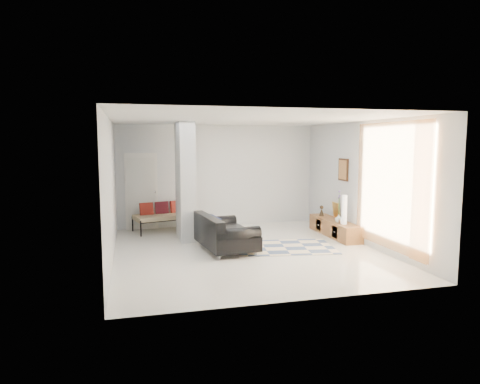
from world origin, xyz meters
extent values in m
plane|color=white|center=(0.00, 0.00, 0.00)|extent=(6.00, 6.00, 0.00)
plane|color=white|center=(0.00, 0.00, 2.80)|extent=(6.00, 6.00, 0.00)
plane|color=silver|center=(0.00, 3.00, 1.40)|extent=(6.00, 0.00, 6.00)
plane|color=silver|center=(0.00, -3.00, 1.40)|extent=(6.00, 0.00, 6.00)
plane|color=silver|center=(-2.75, 0.00, 1.40)|extent=(0.00, 6.00, 6.00)
plane|color=silver|center=(2.75, 0.00, 1.40)|extent=(0.00, 6.00, 6.00)
cube|color=#AEB3B6|center=(-1.10, 1.60, 1.40)|extent=(0.35, 1.20, 2.80)
cube|color=silver|center=(-2.10, 2.96, 1.02)|extent=(0.85, 0.06, 2.04)
plane|color=#FF9C43|center=(2.67, -1.15, 1.45)|extent=(0.00, 2.55, 2.55)
cube|color=#371E0F|center=(2.72, 0.90, 1.65)|extent=(0.04, 0.45, 0.55)
cube|color=brown|center=(2.52, 0.90, 0.20)|extent=(0.45, 2.05, 0.40)
cube|color=#371E0F|center=(2.30, 0.45, 0.20)|extent=(0.02, 0.27, 0.28)
cube|color=#371E0F|center=(2.30, 1.35, 0.20)|extent=(0.02, 0.27, 0.28)
cube|color=#F3B147|center=(2.70, 1.18, 0.60)|extent=(0.09, 0.32, 0.40)
cube|color=silver|center=(2.42, 0.45, 0.46)|extent=(0.04, 0.10, 0.12)
cylinder|color=silver|center=(-0.70, -0.52, 0.05)|extent=(0.05, 0.05, 0.10)
cylinder|color=silver|center=(-0.88, 0.88, 0.05)|extent=(0.05, 0.05, 0.10)
cylinder|color=silver|center=(0.08, -0.42, 0.05)|extent=(0.05, 0.05, 0.10)
cylinder|color=silver|center=(-0.09, 0.98, 0.05)|extent=(0.05, 0.05, 0.10)
cube|color=black|center=(-0.40, 0.23, 0.25)|extent=(1.19, 1.76, 0.30)
cube|color=black|center=(-0.79, 0.18, 0.58)|extent=(0.40, 1.66, 0.36)
cylinder|color=black|center=(-0.31, -0.47, 0.48)|extent=(0.97, 0.39, 0.28)
cylinder|color=black|center=(-0.48, 0.93, 0.48)|extent=(0.97, 0.39, 0.28)
cube|color=black|center=(-0.67, 0.19, 0.60)|extent=(0.21, 0.62, 0.31)
cylinder|color=black|center=(-2.16, 2.01, 0.20)|extent=(0.04, 0.04, 0.40)
cylinder|color=black|center=(-0.45, 2.48, 0.20)|extent=(0.04, 0.04, 0.40)
cylinder|color=black|center=(-2.35, 2.72, 0.20)|extent=(0.04, 0.04, 0.40)
cylinder|color=black|center=(-0.64, 3.19, 0.20)|extent=(0.04, 0.04, 0.40)
cube|color=beige|center=(-1.40, 2.60, 0.38)|extent=(1.93, 1.20, 0.12)
cube|color=maroon|center=(-1.99, 2.59, 0.60)|extent=(0.37, 0.25, 0.33)
cube|color=#58161E|center=(-1.59, 2.70, 0.60)|extent=(0.37, 0.25, 0.33)
cube|color=maroon|center=(-1.19, 2.81, 0.60)|extent=(0.37, 0.25, 0.33)
cube|color=beige|center=(0.90, 0.08, 0.01)|extent=(2.35, 1.75, 0.01)
cylinder|color=white|center=(2.50, 0.38, 0.74)|extent=(0.13, 0.13, 0.68)
imported|color=white|center=(2.47, 0.59, 0.50)|extent=(0.20, 0.20, 0.19)
camera|label=1|loc=(-2.36, -8.65, 2.32)|focal=32.00mm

